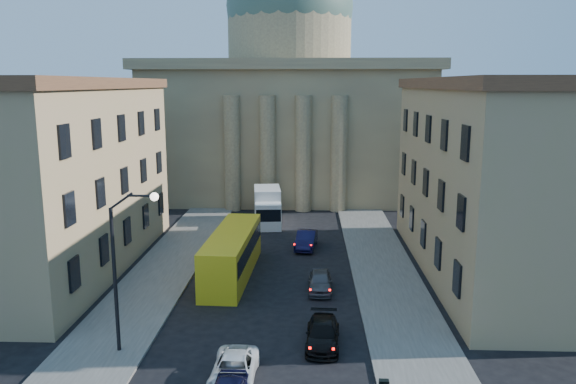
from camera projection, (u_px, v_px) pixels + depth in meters
name	position (u px, v px, depth m)	size (l,w,h in m)	color
sidewalk_left	(152.00, 285.00, 40.13)	(5.00, 60.00, 0.15)	#54524D
sidewalk_right	(391.00, 289.00, 39.49)	(5.00, 60.00, 0.15)	#54524D
church	(289.00, 102.00, 74.32)	(68.02, 28.76, 36.60)	#79654B
building_left	(52.00, 174.00, 42.97)	(11.60, 26.60, 14.70)	#9F805D
building_right	(501.00, 177.00, 41.70)	(11.60, 26.60, 14.70)	#9F805D
street_lamp	(124.00, 259.00, 29.27)	(2.62, 0.44, 8.83)	black
car_left_mid	(234.00, 370.00, 27.14)	(2.13, 4.62, 1.28)	white
car_right_mid	(323.00, 334.00, 31.03)	(1.83, 4.51, 1.31)	black
car_right_far	(320.00, 281.00, 39.17)	(1.64, 4.08, 1.39)	#4C4D51
car_right_distant	(306.00, 240.00, 49.33)	(1.62, 4.64, 1.53)	black
city_bus	(232.00, 252.00, 42.13)	(3.28, 12.14, 3.39)	yellow
box_truck	(267.00, 208.00, 57.73)	(3.25, 6.83, 3.63)	silver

